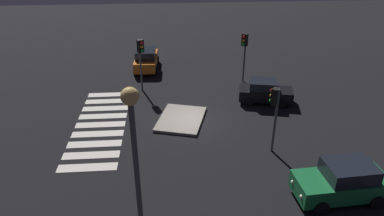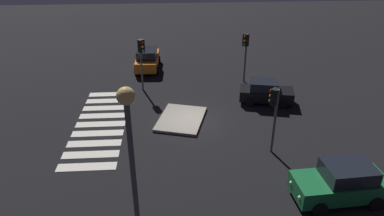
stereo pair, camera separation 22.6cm
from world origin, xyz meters
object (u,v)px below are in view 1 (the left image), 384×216
Objects in this scene: car_orange at (146,59)px; street_lamp at (135,156)px; car_green at (343,182)px; traffic_light_north at (275,104)px; traffic_island at (181,119)px; traffic_light_south at (141,53)px; car_black at (265,92)px; traffic_light_west at (244,46)px.

street_lamp is at bearing -175.22° from car_orange.
car_green is at bearing -148.21° from car_orange.
car_orange is 1.13× the size of traffic_light_north.
traffic_light_north is (-4.18, -2.26, 2.03)m from car_green.
car_orange is 21.35m from street_lamp.
traffic_island is at bearing -161.91° from car_orange.
traffic_light_south is at bearing -56.55° from car_green.
traffic_light_south reaches higher than traffic_island.
traffic_light_south is (-13.07, -9.93, 2.18)m from car_green.
car_orange is 1.09× the size of car_black.
traffic_island is 1.07× the size of traffic_light_south.
car_black is at bearing 39.57° from traffic_light_south.
traffic_light_north is at bearing -89.98° from car_black.
traffic_light_south reaches higher than car_orange.
traffic_light_south is at bearing -178.40° from car_orange.
traffic_light_west is (-3.84, -0.86, 2.26)m from car_black.
traffic_island is at bearing -147.90° from car_black.
car_orange is 1.07× the size of traffic_light_south.
car_black is 1.00× the size of traffic_light_west.
street_lamp is (16.22, 0.81, 2.00)m from traffic_light_south.
traffic_light_west is at bearing 138.71° from traffic_island.
traffic_light_south is 11.74m from traffic_light_north.
car_green reaches higher than car_black.
car_green is 14.47m from traffic_light_west.
car_orange reaches higher than traffic_island.
car_green reaches higher than car_orange.
car_black is (-10.36, -0.95, -0.12)m from car_green.
car_green is at bearing 3.57° from traffic_light_south.
traffic_light_west reaches higher than traffic_island.
traffic_light_north is at bearing 51.62° from traffic_island.
traffic_light_west is at bearing 114.58° from car_black.
traffic_island is at bearing -4.90° from traffic_light_west.
car_orange is (-17.77, -9.83, -0.01)m from car_green.
car_orange is at bearing 145.09° from traffic_light_south.
traffic_light_south is at bearing -151.20° from traffic_island.
street_lamp is (3.16, -9.12, 4.18)m from car_green.
traffic_light_west reaches higher than traffic_light_north.
car_black is 16.37m from street_lamp.
traffic_light_south is 0.55× the size of street_lamp.
car_orange is at bearing -164.76° from traffic_island.
car_green is at bearing 41.65° from traffic_island.
car_orange is 5.19m from traffic_light_south.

